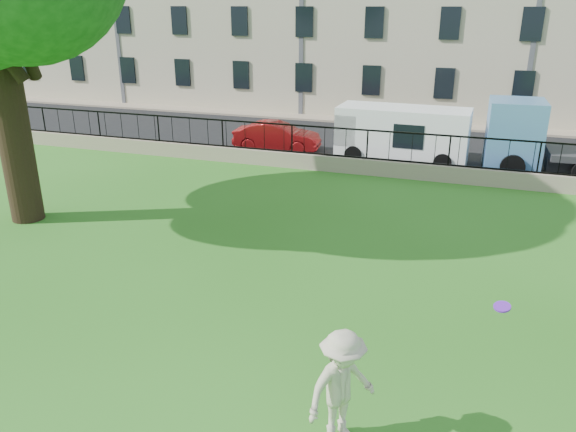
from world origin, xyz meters
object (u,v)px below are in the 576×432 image
at_px(man, 342,387).
at_px(white_van, 402,135).
at_px(red_sedan, 277,136).
at_px(frisbee, 502,307).

distance_m(man, white_van, 16.45).
bearing_deg(man, red_sedan, 60.42).
bearing_deg(man, frisbee, -10.44).
height_order(man, white_van, white_van).
relative_size(man, red_sedan, 0.48).
bearing_deg(red_sedan, frisbee, -153.28).
relative_size(man, frisbee, 6.80).
bearing_deg(white_van, man, -83.05).
xyz_separation_m(man, frisbee, (2.13, 1.93, 0.68)).
xyz_separation_m(red_sedan, white_van, (5.48, 0.00, 0.48)).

